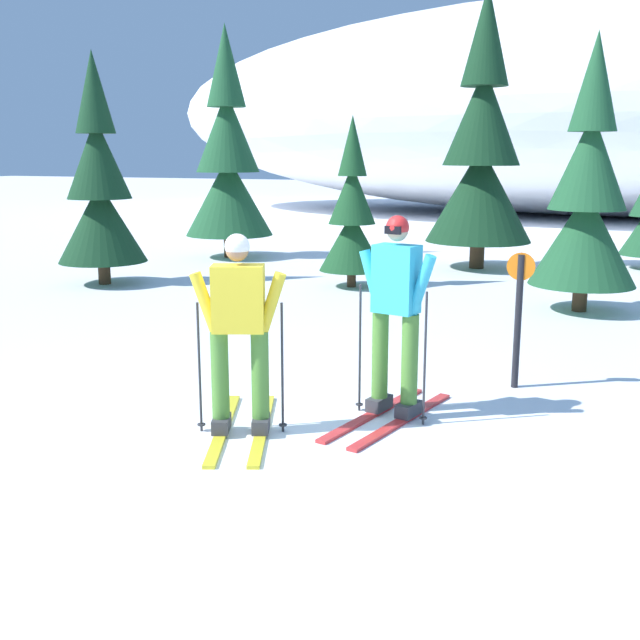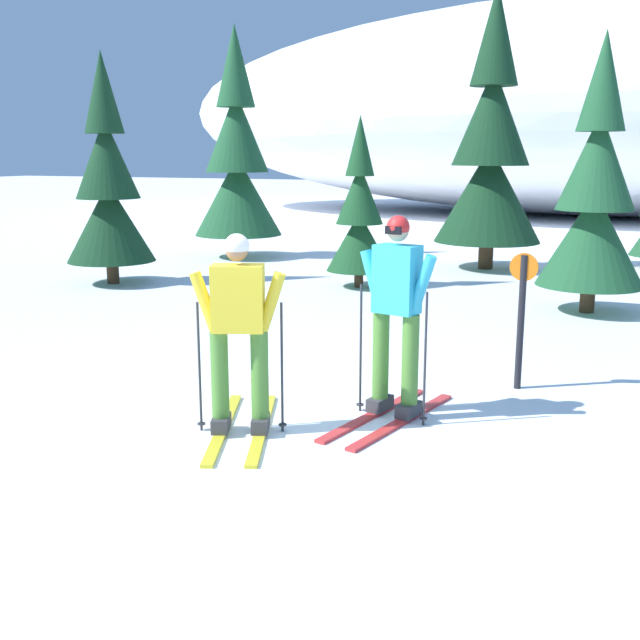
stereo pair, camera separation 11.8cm
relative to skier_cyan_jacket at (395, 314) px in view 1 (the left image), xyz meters
name	(u,v)px [view 1 (the left image)]	position (x,y,z in m)	size (l,w,h in m)	color
ground_plane	(251,439)	(-0.94, -1.01, -0.95)	(120.00, 120.00, 0.00)	white
skier_cyan_jacket	(395,314)	(0.00, 0.00, 0.00)	(0.79, 1.79, 1.83)	red
skier_yellow_jacket	(239,332)	(-1.07, -0.93, -0.05)	(1.05, 1.77, 1.72)	gold
pine_tree_far_left	(99,189)	(-7.06, 4.97, 0.78)	(1.60, 1.60, 4.14)	#47301E
pine_tree_left	(228,162)	(-6.72, 9.14, 1.20)	(1.99, 1.99, 5.16)	#47301E
pine_tree_center_left	(352,217)	(-2.73, 6.40, 0.31)	(1.16, 1.16, 3.02)	#47301E
pine_tree_center	(481,154)	(-1.09, 9.57, 1.40)	(2.17, 2.17, 5.62)	#47301E
pine_tree_center_right	(587,198)	(1.23, 5.67, 0.75)	(1.58, 1.58, 4.08)	#47301E
snow_ridge_background	(614,108)	(0.85, 25.65, 3.10)	(36.15, 17.08, 8.10)	white
trail_marker_post	(518,312)	(0.90, 1.32, -0.16)	(0.28, 0.07, 1.39)	black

